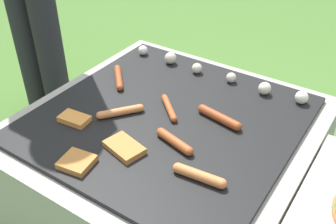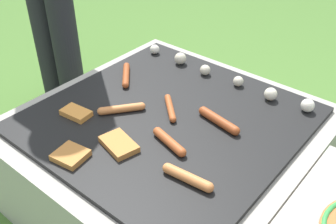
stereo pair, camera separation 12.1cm
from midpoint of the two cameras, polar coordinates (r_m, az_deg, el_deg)
ground_plane at (r=1.66m, az=-2.14°, el=-12.05°), size 14.00×14.00×0.00m
grill at (r=1.52m, az=-2.30°, el=-6.95°), size 0.99×0.99×0.40m
sausage_front_right at (r=1.26m, az=-1.82°, el=-4.37°), size 0.16×0.06×0.03m
sausage_mid_right at (r=1.41m, az=-9.37°, el=-0.02°), size 0.12×0.14×0.03m
sausage_front_left at (r=1.42m, az=-2.30°, el=0.54°), size 0.13×0.12×0.02m
sausage_front_center at (r=1.62m, az=-9.33°, el=4.92°), size 0.14×0.14×0.03m
sausage_back_left at (r=1.14m, az=1.49°, el=-9.32°), size 0.17×0.04×0.03m
sausage_mid_left at (r=1.37m, az=4.94°, el=-0.84°), size 0.18×0.06×0.03m
bread_slice_right at (r=1.26m, az=-9.14°, el=-5.18°), size 0.14×0.11×0.02m
bread_slice_center at (r=1.42m, az=-15.83°, el=-1.03°), size 0.11×0.07×0.02m
bread_slice_left at (r=1.24m, az=-15.88°, el=-7.10°), size 0.11×0.10×0.02m
mushroom_row at (r=1.61m, az=5.12°, el=5.58°), size 0.77×0.06×0.05m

